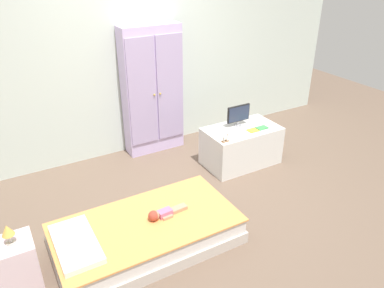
{
  "coord_description": "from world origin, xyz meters",
  "views": [
    {
      "loc": [
        -1.66,
        -2.83,
        2.43
      ],
      "look_at": [
        0.13,
        0.3,
        0.57
      ],
      "focal_mm": 35.12,
      "sensor_mm": 36.0,
      "label": 1
    }
  ],
  "objects_px": {
    "tv_stand": "(241,146)",
    "book_green": "(262,128)",
    "table_lamp": "(8,231)",
    "rocking_horse_toy": "(226,138)",
    "wardrobe": "(152,91)",
    "bed": "(147,234)",
    "tv_monitor": "(238,114)",
    "book_yellow": "(253,130)",
    "doll": "(161,214)",
    "nightstand": "(17,264)"
  },
  "relations": [
    {
      "from": "book_yellow",
      "to": "tv_stand",
      "type": "bearing_deg",
      "value": 119.65
    },
    {
      "from": "book_green",
      "to": "wardrobe",
      "type": "bearing_deg",
      "value": 133.71
    },
    {
      "from": "table_lamp",
      "to": "tv_stand",
      "type": "relative_size",
      "value": 0.19
    },
    {
      "from": "doll",
      "to": "tv_stand",
      "type": "distance_m",
      "value": 1.71
    },
    {
      "from": "wardrobe",
      "to": "rocking_horse_toy",
      "type": "distance_m",
      "value": 1.21
    },
    {
      "from": "bed",
      "to": "tv_monitor",
      "type": "relative_size",
      "value": 5.24
    },
    {
      "from": "doll",
      "to": "book_yellow",
      "type": "distance_m",
      "value": 1.73
    },
    {
      "from": "wardrobe",
      "to": "tv_monitor",
      "type": "height_order",
      "value": "wardrobe"
    },
    {
      "from": "book_yellow",
      "to": "book_green",
      "type": "relative_size",
      "value": 0.88
    },
    {
      "from": "tv_monitor",
      "to": "wardrobe",
      "type": "bearing_deg",
      "value": 133.64
    },
    {
      "from": "rocking_horse_toy",
      "to": "book_yellow",
      "type": "distance_m",
      "value": 0.46
    },
    {
      "from": "nightstand",
      "to": "book_green",
      "type": "relative_size",
      "value": 2.99
    },
    {
      "from": "doll",
      "to": "tv_stand",
      "type": "xyz_separation_m",
      "value": [
        1.5,
        0.81,
        -0.06
      ]
    },
    {
      "from": "doll",
      "to": "nightstand",
      "type": "xyz_separation_m",
      "value": [
        -1.22,
        0.1,
        -0.09
      ]
    },
    {
      "from": "tv_monitor",
      "to": "book_green",
      "type": "distance_m",
      "value": 0.33
    },
    {
      "from": "rocking_horse_toy",
      "to": "wardrobe",
      "type": "bearing_deg",
      "value": 109.83
    },
    {
      "from": "rocking_horse_toy",
      "to": "book_green",
      "type": "bearing_deg",
      "value": 7.15
    },
    {
      "from": "table_lamp",
      "to": "book_green",
      "type": "height_order",
      "value": "table_lamp"
    },
    {
      "from": "nightstand",
      "to": "book_yellow",
      "type": "bearing_deg",
      "value": 11.97
    },
    {
      "from": "tv_stand",
      "to": "book_yellow",
      "type": "distance_m",
      "value": 0.28
    },
    {
      "from": "book_yellow",
      "to": "wardrobe",
      "type": "bearing_deg",
      "value": 129.41
    },
    {
      "from": "doll",
      "to": "rocking_horse_toy",
      "type": "bearing_deg",
      "value": 28.79
    },
    {
      "from": "bed",
      "to": "rocking_horse_toy",
      "type": "xyz_separation_m",
      "value": [
        1.26,
        0.61,
        0.4
      ]
    },
    {
      "from": "wardrobe",
      "to": "book_yellow",
      "type": "height_order",
      "value": "wardrobe"
    },
    {
      "from": "tv_stand",
      "to": "tv_monitor",
      "type": "bearing_deg",
      "value": 89.21
    },
    {
      "from": "tv_monitor",
      "to": "bed",
      "type": "bearing_deg",
      "value": -151.38
    },
    {
      "from": "rocking_horse_toy",
      "to": "table_lamp",
      "type": "bearing_deg",
      "value": -167.53
    },
    {
      "from": "rocking_horse_toy",
      "to": "book_green",
      "type": "distance_m",
      "value": 0.59
    },
    {
      "from": "tv_monitor",
      "to": "rocking_horse_toy",
      "type": "height_order",
      "value": "tv_monitor"
    },
    {
      "from": "tv_stand",
      "to": "book_yellow",
      "type": "bearing_deg",
      "value": -60.35
    },
    {
      "from": "doll",
      "to": "table_lamp",
      "type": "xyz_separation_m",
      "value": [
        -1.22,
        0.1,
        0.24
      ]
    },
    {
      "from": "book_yellow",
      "to": "nightstand",
      "type": "bearing_deg",
      "value": -168.03
    },
    {
      "from": "bed",
      "to": "tv_monitor",
      "type": "bearing_deg",
      "value": 28.62
    },
    {
      "from": "bed",
      "to": "tv_stand",
      "type": "distance_m",
      "value": 1.83
    },
    {
      "from": "book_green",
      "to": "bed",
      "type": "bearing_deg",
      "value": -159.72
    },
    {
      "from": "doll",
      "to": "book_yellow",
      "type": "bearing_deg",
      "value": 23.74
    },
    {
      "from": "doll",
      "to": "book_green",
      "type": "xyz_separation_m",
      "value": [
        1.71,
        0.69,
        0.19
      ]
    },
    {
      "from": "table_lamp",
      "to": "nightstand",
      "type": "bearing_deg",
      "value": -90.0
    },
    {
      "from": "table_lamp",
      "to": "rocking_horse_toy",
      "type": "bearing_deg",
      "value": 12.47
    },
    {
      "from": "wardrobe",
      "to": "book_yellow",
      "type": "xyz_separation_m",
      "value": [
        0.84,
        -1.03,
        -0.34
      ]
    },
    {
      "from": "wardrobe",
      "to": "table_lamp",
      "type": "bearing_deg",
      "value": -140.22
    },
    {
      "from": "book_yellow",
      "to": "book_green",
      "type": "height_order",
      "value": "book_green"
    },
    {
      "from": "bed",
      "to": "wardrobe",
      "type": "height_order",
      "value": "wardrobe"
    },
    {
      "from": "tv_stand",
      "to": "book_green",
      "type": "bearing_deg",
      "value": -30.34
    },
    {
      "from": "rocking_horse_toy",
      "to": "book_yellow",
      "type": "xyz_separation_m",
      "value": [
        0.45,
        0.07,
        -0.05
      ]
    },
    {
      "from": "table_lamp",
      "to": "rocking_horse_toy",
      "type": "height_order",
      "value": "table_lamp"
    },
    {
      "from": "wardrobe",
      "to": "rocking_horse_toy",
      "type": "xyz_separation_m",
      "value": [
        0.4,
        -1.1,
        -0.29
      ]
    },
    {
      "from": "nightstand",
      "to": "tv_stand",
      "type": "bearing_deg",
      "value": 14.68
    },
    {
      "from": "book_green",
      "to": "tv_stand",
      "type": "bearing_deg",
      "value": 149.66
    },
    {
      "from": "table_lamp",
      "to": "book_yellow",
      "type": "distance_m",
      "value": 2.85
    }
  ]
}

